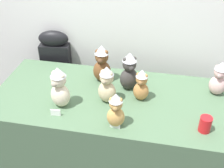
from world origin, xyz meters
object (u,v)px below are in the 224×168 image
teddy_bear_caramel (141,85)px  teddy_bear_cream (59,88)px  teddy_bear_honey (116,111)px  teddy_bear_blush (219,79)px  party_cup_red (205,124)px  instrument_case (58,78)px  teddy_bear_chestnut (102,64)px  display_table (112,134)px  teddy_bear_sand (107,85)px  teddy_bear_charcoal (129,72)px

teddy_bear_caramel → teddy_bear_cream: size_ratio=0.80×
teddy_bear_honey → teddy_bear_blush: (0.69, 0.51, 0.01)m
party_cup_red → instrument_case: bearing=149.2°
instrument_case → teddy_bear_chestnut: size_ratio=3.23×
teddy_bear_honey → teddy_bear_caramel: bearing=64.0°
teddy_bear_caramel → party_cup_red: 0.53m
display_table → teddy_bear_chestnut: teddy_bear_chestnut is taller
teddy_bear_caramel → teddy_bear_sand: bearing=-156.2°
display_table → teddy_bear_charcoal: teddy_bear_charcoal is taller
teddy_bear_chestnut → teddy_bear_charcoal: size_ratio=1.01×
instrument_case → teddy_bear_cream: 0.90m
teddy_bear_cream → teddy_bear_sand: bearing=41.4°
display_table → instrument_case: 0.87m
teddy_bear_chestnut → teddy_bear_honey: bearing=-67.1°
instrument_case → teddy_bear_sand: 0.97m
teddy_bear_honey → teddy_bear_chestnut: bearing=107.8°
teddy_bear_cream → party_cup_red: size_ratio=2.94×
teddy_bear_sand → teddy_bear_charcoal: teddy_bear_charcoal is taller
display_table → teddy_bear_chestnut: 0.60m
teddy_bear_blush → party_cup_red: (-0.11, -0.45, -0.08)m
teddy_bear_blush → teddy_bear_chestnut: bearing=-166.5°
teddy_bear_blush → party_cup_red: bearing=-90.0°
teddy_bear_honey → teddy_bear_caramel: size_ratio=1.02×
teddy_bear_sand → teddy_bear_cream: 0.34m
teddy_bear_chestnut → teddy_bear_sand: size_ratio=1.07×
display_table → teddy_bear_charcoal: bearing=53.4°
teddy_bear_chestnut → teddy_bear_charcoal: teddy_bear_chestnut is taller
teddy_bear_chestnut → teddy_bear_cream: teddy_bear_cream is taller
display_table → teddy_bear_sand: teddy_bear_sand is taller
display_table → instrument_case: size_ratio=1.78×
instrument_case → teddy_bear_honey: teddy_bear_honey is taller
display_table → teddy_bear_caramel: size_ratio=7.12×
teddy_bear_honey → teddy_bear_charcoal: 0.45m
teddy_bear_blush → teddy_bear_charcoal: size_ratio=0.88×
instrument_case → teddy_bear_honey: (0.75, -0.86, 0.39)m
teddy_bear_honey → teddy_bear_charcoal: (0.02, 0.45, 0.03)m
teddy_bear_chestnut → teddy_bear_caramel: size_ratio=1.24×
teddy_bear_sand → teddy_bear_charcoal: 0.24m
instrument_case → teddy_bear_cream: (0.32, -0.72, 0.42)m
teddy_bear_cream → teddy_bear_caramel: bearing=39.9°
display_table → teddy_bear_blush: bearing=14.6°
instrument_case → teddy_bear_blush: (1.44, -0.35, 0.40)m
teddy_bear_charcoal → party_cup_red: size_ratio=2.89×
instrument_case → teddy_bear_chestnut: 0.76m
display_table → teddy_bear_caramel: bearing=4.9°
teddy_bear_sand → teddy_bear_charcoal: size_ratio=0.94×
teddy_bear_cream → teddy_bear_charcoal: bearing=56.1°
party_cup_red → teddy_bear_sand: bearing=164.9°
teddy_bear_caramel → teddy_bear_sand: (-0.24, -0.07, 0.02)m
party_cup_red → teddy_bear_caramel: bearing=150.0°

